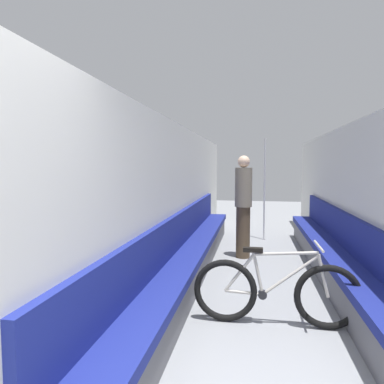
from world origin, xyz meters
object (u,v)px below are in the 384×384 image
Objects in this scene: bench_seat_row_left at (189,258)px; bench_seat_row_right at (341,265)px; bicycle at (275,292)px; passenger_standing at (243,205)px; grab_pole_near at (264,191)px.

bench_seat_row_right is at bearing 0.00° from bench_seat_row_left.
bench_seat_row_right is at bearing 37.67° from bicycle.
bench_seat_row_left is 1.00× the size of bench_seat_row_right.
bicycle is 2.67m from passenger_standing.
passenger_standing is at bearing 83.62° from bicycle.
bench_seat_row_right is 1.99m from passenger_standing.
grab_pole_near is 1.64m from passenger_standing.
bicycle is (-0.92, -1.22, 0.03)m from bench_seat_row_right.
bench_seat_row_left is 3.79× the size of passenger_standing.
passenger_standing is (-0.41, 2.57, 0.59)m from bicycle.
bicycle is (1.13, -1.22, 0.03)m from bench_seat_row_left.
bench_seat_row_right is 3.79× the size of passenger_standing.
grab_pole_near reaches higher than passenger_standing.
bench_seat_row_left is 4.08× the size of bicycle.
bicycle is 4.21m from grab_pole_near.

